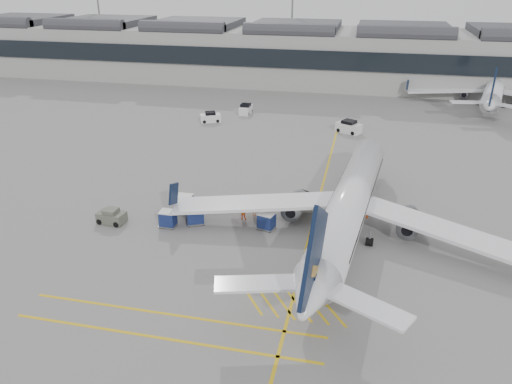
% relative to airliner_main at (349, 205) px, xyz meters
% --- Properties ---
extents(ground, '(220.00, 220.00, 0.00)m').
position_rel_airliner_main_xyz_m(ground, '(-13.35, -5.11, -2.87)').
color(ground, gray).
rests_on(ground, ground).
extents(terminal, '(200.00, 20.45, 12.40)m').
position_rel_airliner_main_xyz_m(terminal, '(-13.35, 66.81, 3.27)').
color(terminal, '#9E9E99').
rests_on(terminal, ground).
extents(light_masts, '(113.00, 0.60, 25.45)m').
position_rel_airliner_main_xyz_m(light_masts, '(-15.02, 80.89, 11.62)').
color(light_masts, slate).
rests_on(light_masts, ground).
extents(apron_markings, '(0.25, 60.00, 0.01)m').
position_rel_airliner_main_xyz_m(apron_markings, '(-3.35, 4.89, -2.87)').
color(apron_markings, gold).
rests_on(apron_markings, ground).
extents(airliner_main, '(33.44, 36.72, 9.77)m').
position_rel_airliner_main_xyz_m(airliner_main, '(0.00, 0.00, 0.00)').
color(airliner_main, white).
rests_on(airliner_main, ground).
extents(airliner_far, '(29.64, 32.77, 8.86)m').
position_rel_airliner_main_xyz_m(airliner_far, '(23.01, 54.92, -0.27)').
color(airliner_far, white).
rests_on(airliner_far, ground).
extents(belt_loader, '(5.16, 2.74, 2.04)m').
position_rel_airliner_main_xyz_m(belt_loader, '(-4.23, 4.23, -2.27)').
color(belt_loader, silver).
rests_on(belt_loader, ground).
extents(baggage_cart_a, '(1.87, 1.68, 1.66)m').
position_rel_airliner_main_xyz_m(baggage_cart_a, '(-7.55, -0.89, -1.98)').
color(baggage_cart_a, gray).
rests_on(baggage_cart_a, ground).
extents(baggage_cart_b, '(1.57, 1.30, 1.66)m').
position_rel_airliner_main_xyz_m(baggage_cart_b, '(-16.87, -2.54, -1.98)').
color(baggage_cart_b, gray).
rests_on(baggage_cart_b, ground).
extents(baggage_cart_c, '(1.73, 1.44, 1.78)m').
position_rel_airliner_main_xyz_m(baggage_cart_c, '(-16.46, 0.93, -1.92)').
color(baggage_cart_c, gray).
rests_on(baggage_cart_c, ground).
extents(baggage_cart_d, '(2.19, 2.06, 1.83)m').
position_rel_airliner_main_xyz_m(baggage_cart_d, '(-14.54, -1.40, -1.89)').
color(baggage_cart_d, gray).
rests_on(baggage_cart_d, ground).
extents(ramp_agent_a, '(0.66, 0.75, 1.73)m').
position_rel_airliner_main_xyz_m(ramp_agent_a, '(-9.31, 1.65, -2.00)').
color(ramp_agent_a, orange).
rests_on(ramp_agent_a, ground).
extents(ramp_agent_b, '(0.80, 0.65, 1.55)m').
position_rel_airliner_main_xyz_m(ramp_agent_b, '(-10.23, 0.61, -2.10)').
color(ramp_agent_b, '#E94E0C').
rests_on(ramp_agent_b, ground).
extents(pushback_tug, '(2.76, 1.85, 1.47)m').
position_rel_airliner_main_xyz_m(pushback_tug, '(-22.57, -2.99, -2.22)').
color(pushback_tug, '#585B4D').
rests_on(pushback_tug, ground).
extents(safety_cone_nose, '(0.39, 0.39, 0.54)m').
position_rel_airliner_main_xyz_m(safety_cone_nose, '(-1.04, 13.01, -2.60)').
color(safety_cone_nose, '#F24C0A').
rests_on(safety_cone_nose, ground).
extents(safety_cone_engine, '(0.35, 0.35, 0.48)m').
position_rel_airliner_main_xyz_m(safety_cone_engine, '(1.76, 3.60, -2.63)').
color(safety_cone_engine, '#F24C0A').
rests_on(safety_cone_engine, ground).
extents(service_van_left, '(3.60, 2.79, 1.65)m').
position_rel_airliner_main_xyz_m(service_van_left, '(-23.76, 32.73, -2.13)').
color(service_van_left, silver).
rests_on(service_van_left, ground).
extents(service_van_mid, '(1.73, 3.36, 1.71)m').
position_rel_airliner_main_xyz_m(service_van_mid, '(-19.35, 38.78, -2.11)').
color(service_van_mid, silver).
rests_on(service_van_mid, ground).
extents(service_van_right, '(4.12, 3.34, 1.89)m').
position_rel_airliner_main_xyz_m(service_van_right, '(-1.61, 31.86, -2.02)').
color(service_van_right, silver).
rests_on(service_van_right, ground).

